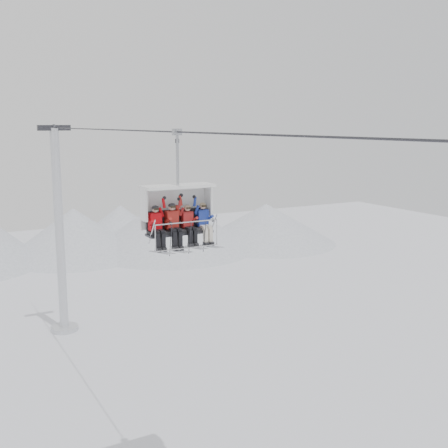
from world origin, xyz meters
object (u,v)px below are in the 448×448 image
chairlift_carrier (177,208)px  skier_center_right (189,224)px  lift_tower_right (60,246)px  skier_far_left (157,226)px  skier_center_left (173,224)px  skier_far_right (204,222)px

chairlift_carrier → skier_center_right: chairlift_carrier is taller
chairlift_carrier → lift_tower_right: bearing=90.0°
skier_far_left → skier_center_left: skier_center_left is taller
chairlift_carrier → skier_center_left: 0.63m
skier_center_right → skier_far_right: skier_far_right is taller
skier_center_left → skier_center_right: (0.58, -0.01, -0.05)m
skier_center_right → skier_far_right: bearing=0.4°
lift_tower_right → skier_center_left: 19.43m
skier_center_left → chairlift_carrier: bearing=47.7°
chairlift_carrier → skier_far_right: (0.89, -0.31, -0.50)m
skier_center_right → skier_far_left: bearing=179.6°
chairlift_carrier → skier_far_left: bearing=-160.7°
lift_tower_right → skier_far_left: lift_tower_right is taller
lift_tower_right → skier_far_right: 19.45m
chairlift_carrier → skier_far_right: size_ratio=2.36×
lift_tower_right → skier_center_right: lift_tower_right is taller
lift_tower_right → skier_center_left: lift_tower_right is taller
skier_center_left → skier_far_right: skier_center_left is taller
skier_far_left → skier_far_right: size_ratio=1.00×
skier_far_left → skier_center_left: 0.61m
skier_center_right → skier_far_right: 0.59m
skier_center_left → skier_center_right: bearing=-1.3°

